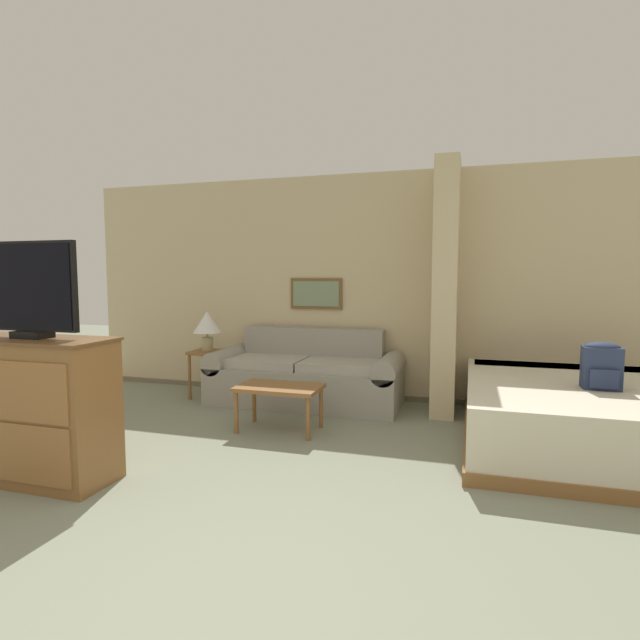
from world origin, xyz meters
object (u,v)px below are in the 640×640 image
object	(u,v)px
tv_dresser	(36,409)
bed	(578,415)
table_lamp	(207,324)
backpack	(602,365)
tv	(30,290)
coffee_table	(279,391)
couch	(306,376)

from	to	relation	value
tv_dresser	bed	bearing A→B (deg)	26.00
table_lamp	backpack	world-z (taller)	table_lamp
tv_dresser	tv	size ratio (longest dim) A/B	1.46
backpack	table_lamp	bearing A→B (deg)	168.37
coffee_table	tv	distance (m)	2.19
couch	coffee_table	world-z (taller)	couch
tv_dresser	tv	xyz separation A→B (m)	(-0.00, 0.00, 0.83)
table_lamp	backpack	size ratio (longest dim) A/B	1.23
bed	backpack	size ratio (longest dim) A/B	5.84
couch	table_lamp	xyz separation A→B (m)	(-1.19, -0.08, 0.56)
coffee_table	bed	world-z (taller)	bed
tv	backpack	world-z (taller)	tv
coffee_table	backpack	bearing A→B (deg)	2.72
tv_dresser	backpack	size ratio (longest dim) A/B	3.00
coffee_table	backpack	xyz separation A→B (m)	(2.68, 0.13, 0.37)
table_lamp	tv	bearing A→B (deg)	-88.87
couch	coffee_table	bearing A→B (deg)	-85.25
tv_dresser	tv	world-z (taller)	tv
table_lamp	tv	size ratio (longest dim) A/B	0.60
coffee_table	tv_dresser	world-z (taller)	tv_dresser
coffee_table	tv	size ratio (longest dim) A/B	1.00
coffee_table	bed	bearing A→B (deg)	6.92
bed	backpack	world-z (taller)	backpack
table_lamp	backpack	distance (m)	4.03
table_lamp	bed	xyz separation A→B (m)	(3.83, -0.63, -0.59)
table_lamp	couch	bearing A→B (deg)	3.72
tv_dresser	backpack	xyz separation A→B (m)	(3.90, 1.66, 0.23)
couch	backpack	distance (m)	2.93
table_lamp	tv	distance (m)	2.52
table_lamp	bed	distance (m)	3.93
table_lamp	coffee_table	bearing A→B (deg)	-36.45
tv	backpack	xyz separation A→B (m)	(3.90, 1.66, -0.60)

